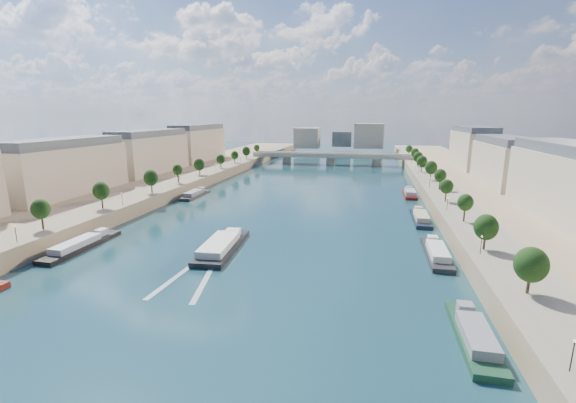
% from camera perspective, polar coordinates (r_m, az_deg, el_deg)
% --- Properties ---
extents(ground, '(700.00, 700.00, 0.00)m').
position_cam_1_polar(ground, '(147.87, 0.82, -0.81)').
color(ground, '#0B2A31').
rests_on(ground, ground).
extents(quay_left, '(44.00, 520.00, 5.00)m').
position_cam_1_polar(quay_left, '(176.06, -22.81, 1.21)').
color(quay_left, '#9E8460').
rests_on(quay_left, ground).
extents(quay_right, '(44.00, 520.00, 5.00)m').
position_cam_1_polar(quay_right, '(150.89, 28.71, -1.15)').
color(quay_right, '#9E8460').
rests_on(quay_right, ground).
extents(pave_left, '(14.00, 520.00, 0.10)m').
position_cam_1_polar(pave_left, '(167.47, -18.67, 1.88)').
color(pave_left, gray).
rests_on(pave_left, quay_left).
extents(pave_right, '(14.00, 520.00, 0.10)m').
position_cam_1_polar(pave_right, '(146.74, 23.20, 0.06)').
color(pave_right, gray).
rests_on(pave_right, quay_right).
extents(trees_left, '(4.80, 268.80, 8.26)m').
position_cam_1_polar(trees_left, '(167.29, -17.86, 3.82)').
color(trees_left, '#382B1E').
rests_on(trees_left, ground).
extents(trees_right, '(4.80, 268.80, 8.26)m').
position_cam_1_polar(trees_right, '(155.08, 21.99, 2.84)').
color(trees_right, '#382B1E').
rests_on(trees_right, ground).
extents(lamps_left, '(0.36, 200.36, 4.28)m').
position_cam_1_polar(lamps_left, '(156.28, -19.18, 2.13)').
color(lamps_left, black).
rests_on(lamps_left, ground).
extents(lamps_right, '(0.36, 200.36, 4.28)m').
position_cam_1_polar(lamps_right, '(150.26, 21.27, 1.57)').
color(lamps_right, black).
rests_on(lamps_right, ground).
extents(buildings_left, '(16.00, 226.00, 23.20)m').
position_cam_1_polar(buildings_left, '(191.32, -24.33, 6.16)').
color(buildings_left, '#B8A78D').
rests_on(buildings_left, ground).
extents(buildings_right, '(16.00, 226.00, 23.20)m').
position_cam_1_polar(buildings_right, '(163.99, 32.45, 4.39)').
color(buildings_right, '#B8A78D').
rests_on(buildings_right, ground).
extents(skyline, '(79.00, 42.00, 22.00)m').
position_cam_1_polar(skyline, '(361.86, 8.38, 9.43)').
color(skyline, '#B8A78D').
rests_on(skyline, ground).
extents(bridge, '(112.00, 12.00, 8.15)m').
position_cam_1_polar(bridge, '(276.61, 6.35, 6.52)').
color(bridge, '#C1B79E').
rests_on(bridge, ground).
extents(tour_barge, '(9.79, 27.71, 3.74)m').
position_cam_1_polar(tour_barge, '(102.77, -9.77, -6.55)').
color(tour_barge, black).
rests_on(tour_barge, ground).
extents(wake, '(10.75, 26.03, 0.04)m').
position_cam_1_polar(wake, '(89.03, -13.80, -10.52)').
color(wake, silver).
rests_on(wake, ground).
extents(moored_barges_left, '(5.00, 150.70, 3.60)m').
position_cam_1_polar(moored_barges_left, '(109.76, -31.35, -7.12)').
color(moored_barges_left, '#1A213A').
rests_on(moored_barges_left, ground).
extents(moored_barges_right, '(5.00, 167.43, 3.60)m').
position_cam_1_polar(moored_barges_right, '(102.29, 21.28, -7.45)').
color(moored_barges_right, black).
rests_on(moored_barges_right, ground).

